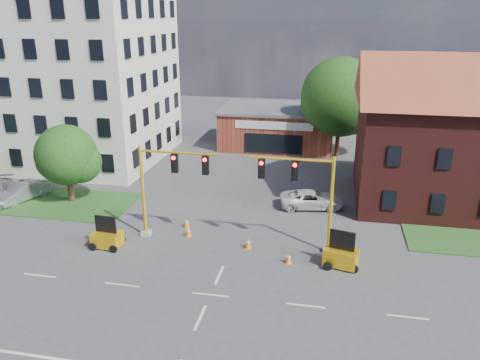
{
  "coord_description": "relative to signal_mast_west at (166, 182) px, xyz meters",
  "views": [
    {
      "loc": [
        5.62,
        -20.52,
        14.08
      ],
      "look_at": [
        -0.37,
        10.0,
        2.91
      ],
      "focal_mm": 35.0,
      "sensor_mm": 36.0,
      "label": 1
    }
  ],
  "objects": [
    {
      "name": "tree_nw_front",
      "position": [
        -9.41,
        4.58,
        -0.26
      ],
      "size": [
        4.88,
        4.65,
        6.16
      ],
      "color": "#382414",
      "rests_on": "ground"
    },
    {
      "name": "tree_large",
      "position": [
        11.26,
        21.08,
        1.98
      ],
      "size": [
        8.29,
        7.9,
        10.1
      ],
      "color": "#382414",
      "rests_on": "ground"
    },
    {
      "name": "pickup_white",
      "position": [
        9.0,
        6.92,
        -3.25
      ],
      "size": [
        5.1,
        2.99,
        1.33
      ],
      "primitive_type": "imported",
      "rotation": [
        0.0,
        0.0,
        1.74
      ],
      "color": "white",
      "rests_on": "ground"
    },
    {
      "name": "cone_d",
      "position": [
        5.4,
        -0.5,
        -3.58
      ],
      "size": [
        0.4,
        0.4,
        0.7
      ],
      "color": "orange",
      "rests_on": "ground"
    },
    {
      "name": "trailer_west",
      "position": [
        -3.42,
        -2.03,
        -3.28
      ],
      "size": [
        1.86,
        1.3,
        2.04
      ],
      "rotation": [
        0.0,
        0.0,
        -0.06
      ],
      "color": "yellow",
      "rests_on": "ground"
    },
    {
      "name": "signal_mast_west",
      "position": [
        0.0,
        0.0,
        0.0
      ],
      "size": [
        5.3,
        0.6,
        6.2
      ],
      "color": "gray",
      "rests_on": "ground"
    },
    {
      "name": "office_block",
      "position": [
        -15.64,
        15.91,
        6.39
      ],
      "size": [
        18.4,
        15.4,
        20.6
      ],
      "color": "beige",
      "rests_on": "ground"
    },
    {
      "name": "cone_b",
      "position": [
        0.67,
        1.68,
        -3.58
      ],
      "size": [
        0.4,
        0.4,
        0.7
      ],
      "color": "orange",
      "rests_on": "ground"
    },
    {
      "name": "sedan_silver_front",
      "position": [
        -13.58,
        4.02,
        -3.21
      ],
      "size": [
        2.93,
        4.59,
        1.43
      ],
      "primitive_type": "imported",
      "rotation": [
        0.0,
        0.0,
        -0.36
      ],
      "color": "#95979C",
      "rests_on": "ground"
    },
    {
      "name": "brick_shop",
      "position": [
        4.36,
        23.99,
        -1.76
      ],
      "size": [
        12.4,
        8.4,
        4.3
      ],
      "color": "maroon",
      "rests_on": "ground"
    },
    {
      "name": "cone_c",
      "position": [
        8.08,
        -1.89,
        -3.58
      ],
      "size": [
        0.4,
        0.4,
        0.7
      ],
      "color": "orange",
      "rests_on": "ground"
    },
    {
      "name": "lane_markings",
      "position": [
        4.36,
        -9.0,
        -3.91
      ],
      "size": [
        60.0,
        36.0,
        0.01
      ],
      "primitive_type": null,
      "color": "silver",
      "rests_on": "ground"
    },
    {
      "name": "signal_mast_east",
      "position": [
        8.71,
        0.0,
        0.0
      ],
      "size": [
        5.3,
        0.6,
        6.2
      ],
      "color": "gray",
      "rests_on": "ground"
    },
    {
      "name": "cone_a",
      "position": [
        1.18,
        0.39,
        -3.58
      ],
      "size": [
        0.4,
        0.4,
        0.7
      ],
      "color": "orange",
      "rests_on": "ground"
    },
    {
      "name": "trailer_east",
      "position": [
        11.12,
        -1.6,
        -3.24
      ],
      "size": [
        2.16,
        1.7,
        2.17
      ],
      "rotation": [
        0.0,
        0.0,
        -0.25
      ],
      "color": "yellow",
      "rests_on": "ground"
    },
    {
      "name": "ground",
      "position": [
        4.36,
        -6.0,
        -3.92
      ],
      "size": [
        120.0,
        120.0,
        0.0
      ],
      "primitive_type": "plane",
      "color": "#424144",
      "rests_on": "ground"
    },
    {
      "name": "grass_verge_nw",
      "position": [
        -15.64,
        4.0,
        -3.88
      ],
      "size": [
        22.0,
        6.0,
        0.08
      ],
      "primitive_type": "cube",
      "color": "#274D1D",
      "rests_on": "ground"
    }
  ]
}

